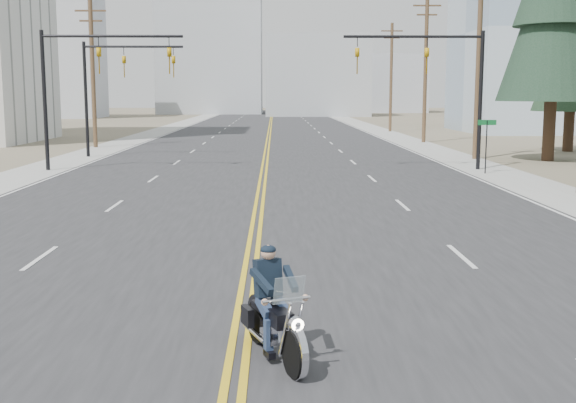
% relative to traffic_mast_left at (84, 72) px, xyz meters
% --- Properties ---
extents(road, '(20.00, 200.00, 0.01)m').
position_rel_traffic_mast_left_xyz_m(road, '(8.98, 38.00, -4.93)').
color(road, '#303033').
rests_on(road, ground).
extents(sidewalk_left, '(3.00, 200.00, 0.01)m').
position_rel_traffic_mast_left_xyz_m(sidewalk_left, '(-2.52, 38.00, -4.93)').
color(sidewalk_left, '#A5A5A0').
rests_on(sidewalk_left, ground).
extents(sidewalk_right, '(3.00, 200.00, 0.01)m').
position_rel_traffic_mast_left_xyz_m(sidewalk_right, '(20.48, 38.00, -4.93)').
color(sidewalk_right, '#A5A5A0').
rests_on(sidewalk_right, ground).
extents(traffic_mast_left, '(7.10, 0.26, 7.00)m').
position_rel_traffic_mast_left_xyz_m(traffic_mast_left, '(0.00, 0.00, 0.00)').
color(traffic_mast_left, black).
rests_on(traffic_mast_left, ground).
extents(traffic_mast_right, '(7.10, 0.26, 7.00)m').
position_rel_traffic_mast_left_xyz_m(traffic_mast_right, '(17.95, 0.00, 0.00)').
color(traffic_mast_right, black).
rests_on(traffic_mast_right, ground).
extents(traffic_mast_far, '(6.10, 0.26, 7.00)m').
position_rel_traffic_mast_left_xyz_m(traffic_mast_far, '(-0.33, 8.00, -0.06)').
color(traffic_mast_far, black).
rests_on(traffic_mast_far, ground).
extents(street_sign, '(0.90, 0.06, 2.62)m').
position_rel_traffic_mast_left_xyz_m(street_sign, '(19.78, -2.00, -3.13)').
color(street_sign, black).
rests_on(street_sign, ground).
extents(utility_pole_c, '(2.20, 0.30, 11.00)m').
position_rel_traffic_mast_left_xyz_m(utility_pole_c, '(21.48, 6.00, 0.79)').
color(utility_pole_c, brown).
rests_on(utility_pole_c, ground).
extents(utility_pole_d, '(2.20, 0.30, 11.50)m').
position_rel_traffic_mast_left_xyz_m(utility_pole_d, '(21.48, 21.00, 1.05)').
color(utility_pole_d, brown).
rests_on(utility_pole_d, ground).
extents(utility_pole_e, '(2.20, 0.30, 11.00)m').
position_rel_traffic_mast_left_xyz_m(utility_pole_e, '(21.48, 38.00, 0.79)').
color(utility_pole_e, brown).
rests_on(utility_pole_e, ground).
extents(utility_pole_left, '(2.20, 0.30, 10.50)m').
position_rel_traffic_mast_left_xyz_m(utility_pole_left, '(-3.52, 16.00, 0.54)').
color(utility_pole_left, brown).
rests_on(utility_pole_left, ground).
extents(haze_bldg_a, '(14.00, 12.00, 22.00)m').
position_rel_traffic_mast_left_xyz_m(haze_bldg_a, '(-26.02, 83.00, 6.06)').
color(haze_bldg_a, '#B7BCC6').
rests_on(haze_bldg_a, ground).
extents(haze_bldg_b, '(18.00, 14.00, 14.00)m').
position_rel_traffic_mast_left_xyz_m(haze_bldg_b, '(16.98, 93.00, 2.06)').
color(haze_bldg_b, '#ADB2B7').
rests_on(haze_bldg_b, ground).
extents(haze_bldg_c, '(16.00, 12.00, 18.00)m').
position_rel_traffic_mast_left_xyz_m(haze_bldg_c, '(48.98, 78.00, 4.06)').
color(haze_bldg_c, '#B7BCC6').
rests_on(haze_bldg_c, ground).
extents(haze_bldg_d, '(20.00, 15.00, 26.00)m').
position_rel_traffic_mast_left_xyz_m(haze_bldg_d, '(-3.02, 108.00, 8.06)').
color(haze_bldg_d, '#ADB2B7').
rests_on(haze_bldg_d, ground).
extents(haze_bldg_e, '(14.00, 14.00, 12.00)m').
position_rel_traffic_mast_left_xyz_m(haze_bldg_e, '(33.98, 118.00, 1.06)').
color(haze_bldg_e, '#B7BCC6').
rests_on(haze_bldg_e, ground).
extents(motorcyclist, '(1.60, 2.31, 1.66)m').
position_rel_traffic_mast_left_xyz_m(motorcyclist, '(9.53, -26.62, -4.11)').
color(motorcyclist, black).
rests_on(motorcyclist, ground).
extents(conifer_far, '(5.09, 5.09, 13.62)m').
position_rel_traffic_mast_left_xyz_m(conifer_far, '(29.46, 11.91, 2.88)').
color(conifer_far, '#382619').
rests_on(conifer_far, ground).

